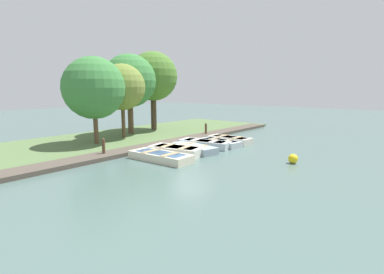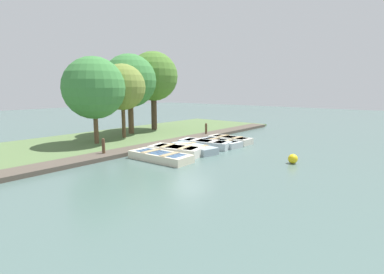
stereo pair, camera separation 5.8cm
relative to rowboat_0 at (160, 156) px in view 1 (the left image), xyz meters
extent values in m
plane|color=#4C6660|center=(-1.14, 3.42, -0.19)|extent=(80.00, 80.00, 0.00)
cube|color=#567042|center=(-6.14, 3.42, -0.13)|extent=(8.00, 24.00, 0.12)
cube|color=#51473D|center=(-2.45, 3.42, -0.09)|extent=(1.26, 22.06, 0.20)
cube|color=beige|center=(0.00, 0.00, -0.01)|extent=(3.16, 1.31, 0.36)
cube|color=#4C709E|center=(0.00, 0.00, 0.15)|extent=(2.59, 1.03, 0.03)
cube|color=tan|center=(0.59, 0.03, 0.18)|extent=(0.36, 1.09, 0.03)
cube|color=tan|center=(-0.59, -0.03, 0.18)|extent=(0.36, 1.09, 0.03)
cube|color=silver|center=(-0.26, 1.35, 0.02)|extent=(2.87, 1.75, 0.41)
cube|color=#994C33|center=(-0.26, 1.35, 0.21)|extent=(2.34, 1.39, 0.03)
cube|color=tan|center=(0.24, 1.46, 0.24)|extent=(0.50, 1.15, 0.03)
cube|color=tan|center=(-0.75, 1.24, 0.24)|extent=(0.50, 1.15, 0.03)
cube|color=#8C9EA8|center=(-0.04, 2.51, -0.01)|extent=(2.92, 1.54, 0.35)
cube|color=#6B7F51|center=(-0.04, 2.51, 0.15)|extent=(2.39, 1.22, 0.03)
cube|color=tan|center=(0.48, 2.41, 0.17)|extent=(0.45, 0.97, 0.03)
cube|color=tan|center=(-0.56, 2.62, 0.17)|extent=(0.45, 0.97, 0.03)
cube|color=#B2BCC1|center=(-0.27, 3.76, 0.01)|extent=(3.05, 1.65, 0.40)
cube|color=beige|center=(-0.27, 3.76, 0.19)|extent=(2.49, 1.31, 0.03)
cube|color=beige|center=(0.27, 3.87, 0.22)|extent=(0.49, 1.04, 0.03)
cube|color=beige|center=(-0.81, 3.65, 0.22)|extent=(0.49, 1.04, 0.03)
cube|color=#B2BCC1|center=(0.04, 4.77, -0.02)|extent=(2.70, 1.33, 0.33)
cube|color=#6B7F51|center=(0.04, 4.77, 0.13)|extent=(2.21, 1.05, 0.03)
cube|color=tan|center=(0.54, 4.72, 0.15)|extent=(0.36, 1.01, 0.03)
cube|color=tan|center=(-0.45, 4.82, 0.15)|extent=(0.36, 1.01, 0.03)
cube|color=beige|center=(0.01, 5.96, -0.01)|extent=(2.74, 1.14, 0.36)
cube|color=beige|center=(0.01, 5.96, 0.16)|extent=(2.25, 0.89, 0.03)
cube|color=tan|center=(0.52, 5.94, 0.19)|extent=(0.31, 0.95, 0.03)
cube|color=tan|center=(-0.51, 5.98, 0.19)|extent=(0.31, 0.95, 0.03)
cylinder|color=brown|center=(-2.55, -1.31, 0.23)|extent=(0.15, 0.15, 0.85)
sphere|color=brown|center=(-2.55, -1.31, 0.68)|extent=(0.14, 0.14, 0.14)
cylinder|color=brown|center=(-2.55, 6.91, 0.23)|extent=(0.15, 0.15, 0.85)
sphere|color=brown|center=(-2.55, 6.91, 0.68)|extent=(0.14, 0.14, 0.14)
sphere|color=yellow|center=(4.96, 3.33, 0.02)|extent=(0.43, 0.43, 0.43)
cylinder|color=brown|center=(-5.52, 0.23, 0.99)|extent=(0.26, 0.26, 2.35)
sphere|color=#3D7F3D|center=(-5.52, 0.23, 3.13)|extent=(3.54, 3.54, 3.54)
cylinder|color=brown|center=(-6.01, 2.59, 1.10)|extent=(0.24, 0.24, 2.57)
sphere|color=olive|center=(-6.01, 2.59, 3.19)|extent=(2.95, 2.95, 2.95)
cylinder|color=brown|center=(-7.09, 4.06, 1.22)|extent=(0.39, 0.39, 2.82)
sphere|color=#3D7F3D|center=(-7.09, 4.06, 3.64)|extent=(3.68, 3.68, 3.68)
cylinder|color=#4C3828|center=(-7.33, 6.53, 1.40)|extent=(0.43, 0.43, 3.19)
sphere|color=#4C7A2D|center=(-7.33, 6.53, 4.02)|extent=(3.72, 3.72, 3.72)
camera|label=1|loc=(9.71, -9.51, 3.10)|focal=28.00mm
camera|label=2|loc=(9.75, -9.47, 3.10)|focal=28.00mm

